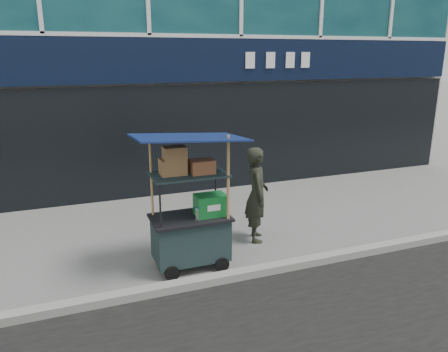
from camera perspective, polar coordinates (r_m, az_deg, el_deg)
name	(u,v)px	position (r m, az deg, el deg)	size (l,w,h in m)	color
ground	(216,275)	(6.36, -1.10, -12.86)	(80.00, 80.00, 0.00)	slate
curb	(221,278)	(6.17, -0.46, -13.20)	(80.00, 0.18, 0.12)	gray
vendor_cart	(191,221)	(6.35, -4.29, -5.90)	(1.50, 1.06, 2.02)	#19282B
vendor_man	(257,194)	(7.24, 4.30, -2.42)	(0.58, 0.38, 1.59)	black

